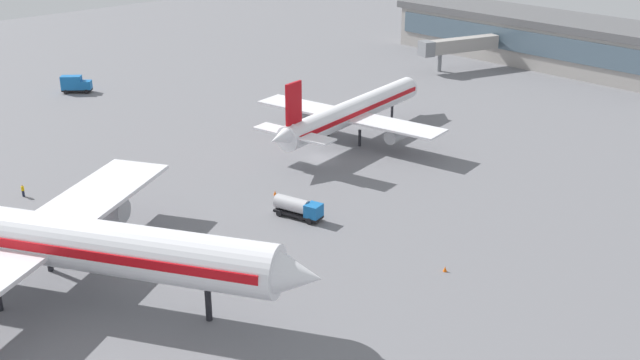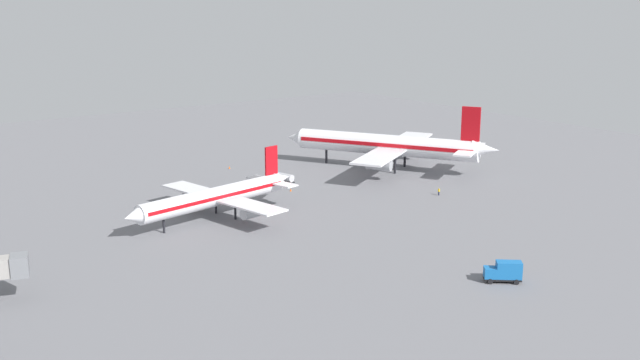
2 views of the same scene
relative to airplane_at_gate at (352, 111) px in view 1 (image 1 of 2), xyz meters
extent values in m
plane|color=slate|center=(-3.29, 9.96, -4.51)|extent=(288.00, 288.00, 0.00)
cube|color=#9E9993|center=(7.28, -68.04, 0.02)|extent=(69.12, 16.93, 9.07)
cube|color=#4C6070|center=(7.28, -59.40, 1.32)|extent=(66.36, 0.30, 4.66)
cube|color=#59595B|center=(7.28, -68.04, 5.20)|extent=(71.89, 17.61, 1.55)
cylinder|color=white|center=(0.09, -0.45, 0.00)|extent=(10.08, 34.28, 3.76)
cone|color=white|center=(3.49, -18.34, 0.00)|extent=(4.21, 4.36, 3.57)
cone|color=white|center=(-3.32, 17.45, 0.56)|extent=(3.83, 5.18, 3.01)
cube|color=red|center=(0.09, -0.45, 0.28)|extent=(9.90, 32.95, 0.68)
cube|color=white|center=(-0.23, 1.23, -0.37)|extent=(32.92, 11.44, 0.34)
cylinder|color=#A5A8AD|center=(8.70, 2.93, -1.69)|extent=(2.86, 4.75, 2.07)
cylinder|color=#A5A8AD|center=(-9.17, -0.47, -1.69)|extent=(2.86, 4.75, 2.07)
cube|color=white|center=(-2.79, 14.66, 0.38)|extent=(13.33, 5.44, 0.27)
cube|color=red|center=(-2.79, 14.66, 4.89)|extent=(1.01, 3.30, 6.02)
cylinder|color=black|center=(2.32, -12.20, -3.19)|extent=(0.45, 0.45, 2.63)
cylinder|color=black|center=(2.53, 2.80, -3.19)|extent=(0.45, 0.45, 2.63)
cylinder|color=black|center=(-3.38, 1.68, -3.19)|extent=(0.45, 0.45, 2.63)
cylinder|color=white|center=(-13.82, 56.20, 1.73)|extent=(43.37, 28.48, 5.20)
cone|color=white|center=(-35.53, 43.41, 1.73)|extent=(6.99, 6.90, 4.94)
cube|color=red|center=(-13.82, 56.20, 2.12)|extent=(41.80, 27.61, 0.94)
cube|color=white|center=(-11.78, 57.40, 1.21)|extent=(29.32, 42.54, 0.47)
cylinder|color=#A5A8AD|center=(-5.40, 46.56, -0.61)|extent=(6.75, 5.58, 2.86)
cylinder|color=black|center=(-28.07, 47.80, -2.69)|extent=(0.62, 0.62, 3.64)
cylinder|color=black|center=(-8.45, 54.53, -2.69)|extent=(0.62, 0.62, 3.64)
cube|color=black|center=(-16.59, 26.21, -3.96)|extent=(6.58, 3.47, 0.30)
cube|color=#1966B2|center=(-18.77, 25.62, -3.01)|extent=(2.23, 2.30, 1.60)
cube|color=#3F596B|center=(-19.55, 25.41, -2.69)|extent=(0.49, 1.56, 0.90)
cylinder|color=#B7B7BC|center=(-15.73, 26.44, -2.91)|extent=(4.81, 2.90, 1.80)
cylinder|color=black|center=(-18.48, 24.72, -4.11)|extent=(0.85, 0.50, 0.80)
cylinder|color=black|center=(-18.97, 26.55, -4.11)|extent=(0.85, 0.50, 0.80)
cylinder|color=black|center=(-14.22, 25.86, -4.11)|extent=(0.85, 0.50, 0.80)
cylinder|color=black|center=(-14.71, 27.69, -4.11)|extent=(0.85, 0.50, 0.80)
cube|color=black|center=(55.32, 19.33, -3.96)|extent=(5.04, 5.52, 0.30)
cube|color=#1966B2|center=(54.10, 17.87, -3.01)|extent=(2.61, 2.60, 1.60)
cube|color=#3F596B|center=(53.58, 17.24, -2.69)|extent=(1.28, 1.08, 0.90)
cube|color=#1966B2|center=(55.89, 20.02, -2.51)|extent=(3.89, 4.14, 2.60)
cylinder|color=black|center=(54.79, 17.21, -4.11)|extent=(0.74, 0.81, 0.80)
cylinder|color=black|center=(53.33, 18.43, -4.11)|extent=(0.74, 0.81, 0.80)
cylinder|color=black|center=(57.30, 20.23, -4.11)|extent=(0.74, 0.81, 0.80)
cylinder|color=black|center=(55.84, 21.44, -4.11)|extent=(0.74, 0.81, 0.80)
cylinder|color=#1E2338|center=(13.09, 48.22, -4.09)|extent=(0.45, 0.45, 0.85)
cylinder|color=yellow|center=(13.09, 48.22, -3.36)|extent=(0.54, 0.54, 0.60)
sphere|color=tan|center=(13.09, 48.22, -2.95)|extent=(0.22, 0.22, 0.22)
cylinder|color=yellow|center=(12.92, 48.39, -3.36)|extent=(0.10, 0.10, 0.54)
cylinder|color=yellow|center=(13.26, 48.05, -3.36)|extent=(0.10, 0.10, 0.54)
cube|color=#9E9993|center=(16.42, -50.57, 0.69)|extent=(7.42, 16.84, 2.80)
cylinder|color=slate|center=(18.15, -44.94, -2.61)|extent=(0.90, 0.90, 3.80)
cube|color=slate|center=(19.18, -41.58, 0.69)|extent=(3.69, 3.21, 3.08)
cone|color=#EA590C|center=(-37.56, 23.82, -4.21)|extent=(0.44, 0.44, 0.60)
cone|color=#EA590C|center=(-9.20, 23.73, -4.21)|extent=(0.44, 0.44, 0.60)
camera|label=1|loc=(-80.99, 82.91, 35.45)|focal=42.90mm
camera|label=2|loc=(122.70, -64.27, 37.01)|focal=40.71mm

